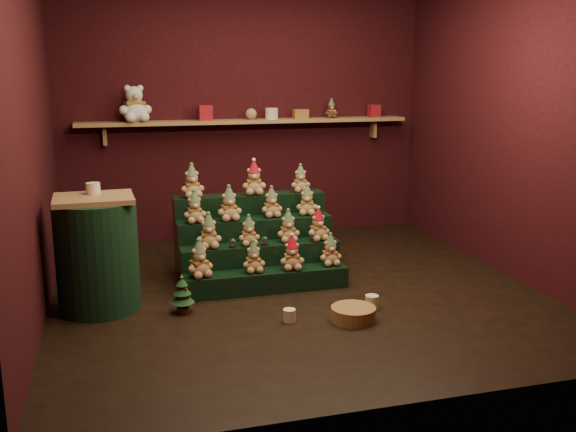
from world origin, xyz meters
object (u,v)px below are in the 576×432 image
object	(u,v)px
white_bear	(134,99)
brown_bear	(331,109)
mug_left	(289,315)
riser_tier_front	(267,281)
snow_globe_a	(233,243)
snow_globe_c	(314,237)
side_table	(97,254)
mini_christmas_tree	(182,294)
wicker_basket	(353,314)
snow_globe_b	(265,241)
mug_right	(372,302)

from	to	relation	value
white_bear	brown_bear	distance (m)	2.14
mug_left	white_bear	bearing A→B (deg)	110.99
riser_tier_front	snow_globe_a	bearing A→B (deg)	147.90
mug_left	white_bear	distance (m)	3.06
snow_globe_c	side_table	distance (m)	1.84
mini_christmas_tree	brown_bear	world-z (taller)	brown_bear
riser_tier_front	wicker_basket	world-z (taller)	riser_tier_front
snow_globe_a	snow_globe_b	distance (m)	0.28
mug_right	brown_bear	xyz separation A→B (m)	(0.48, 2.40, 1.37)
snow_globe_a	side_table	size ratio (longest dim) A/B	0.09
snow_globe_c	wicker_basket	distance (m)	1.04
mini_christmas_tree	mug_left	size ratio (longest dim) A/B	3.31
snow_globe_a	mug_right	size ratio (longest dim) A/B	0.77
snow_globe_c	wicker_basket	world-z (taller)	snow_globe_c
side_table	wicker_basket	world-z (taller)	side_table
side_table	mug_right	bearing A→B (deg)	-17.24
mug_right	white_bear	xyz separation A→B (m)	(-1.65, 2.40, 1.50)
snow_globe_a	snow_globe_c	world-z (taller)	snow_globe_c
snow_globe_c	brown_bear	xyz separation A→B (m)	(0.71, 1.62, 1.02)
mini_christmas_tree	wicker_basket	distance (m)	1.32
snow_globe_a	wicker_basket	bearing A→B (deg)	-53.41
snow_globe_c	brown_bear	bearing A→B (deg)	66.19
white_bear	brown_bear	size ratio (longest dim) A/B	2.28
snow_globe_b	brown_bear	bearing A→B (deg)	54.37
snow_globe_c	mini_christmas_tree	bearing A→B (deg)	-158.85
snow_globe_b	mini_christmas_tree	bearing A→B (deg)	-148.58
side_table	mini_christmas_tree	distance (m)	0.73
snow_globe_a	brown_bear	bearing A→B (deg)	48.36
mug_right	brown_bear	world-z (taller)	brown_bear
snow_globe_b	wicker_basket	world-z (taller)	snow_globe_b
snow_globe_a	wicker_basket	world-z (taller)	snow_globe_a
brown_bear	mug_left	bearing A→B (deg)	-110.00
brown_bear	snow_globe_c	bearing A→B (deg)	-108.36
mug_left	riser_tier_front	bearing A→B (deg)	90.22
side_table	wicker_basket	distance (m)	2.03
mug_left	mug_right	bearing A→B (deg)	7.06
snow_globe_b	brown_bear	xyz separation A→B (m)	(1.16, 1.62, 1.02)
mini_christmas_tree	brown_bear	bearing A→B (deg)	47.26
snow_globe_a	snow_globe_b	bearing A→B (deg)	0.00
mug_left	mini_christmas_tree	bearing A→B (deg)	152.32
snow_globe_b	mini_christmas_tree	world-z (taller)	snow_globe_b
mini_christmas_tree	mug_left	bearing A→B (deg)	-27.68
snow_globe_c	brown_bear	size ratio (longest dim) A/B	0.41
snow_globe_b	white_bear	xyz separation A→B (m)	(-0.97, 1.62, 1.15)
snow_globe_a	mini_christmas_tree	size ratio (longest dim) A/B	0.26
snow_globe_a	wicker_basket	distance (m)	1.26
snow_globe_b	wicker_basket	distance (m)	1.13
snow_globe_b	side_table	bearing A→B (deg)	-171.65
side_table	white_bear	distance (m)	2.17
white_bear	mug_left	bearing A→B (deg)	-79.89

